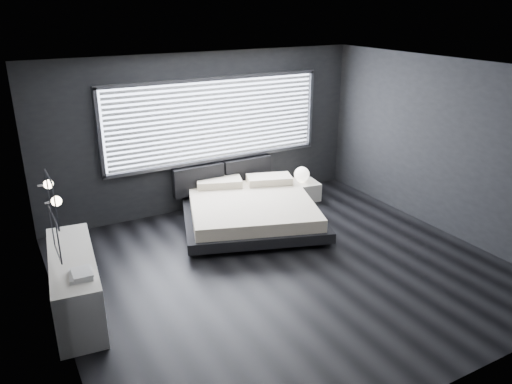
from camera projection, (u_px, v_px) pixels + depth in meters
room at (287, 177)px, 6.65m from camera, size 6.04×6.00×2.80m
window at (216, 120)px, 8.87m from camera, size 4.14×0.09×1.52m
headboard at (224, 176)px, 9.24m from camera, size 1.96×0.16×0.52m
sconce_near at (56, 201)px, 5.32m from camera, size 0.18×0.11×0.11m
sconce_far at (48, 184)px, 5.81m from camera, size 0.18×0.11×0.11m
wall_art_upper at (52, 199)px, 4.70m from camera, size 0.01×0.48×0.48m
wall_art_lower at (55, 234)px, 5.07m from camera, size 0.01×0.48×0.48m
bed at (251, 209)px, 8.50m from camera, size 2.85×2.79×0.59m
nightstand at (302, 191)px, 9.63m from camera, size 0.65×0.57×0.34m
orb_lamp at (302, 174)px, 9.56m from camera, size 0.29×0.29×0.29m
dresser at (75, 283)px, 6.09m from camera, size 0.73×1.91×0.75m
book_stack at (81, 274)px, 5.51m from camera, size 0.29×0.35×0.07m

